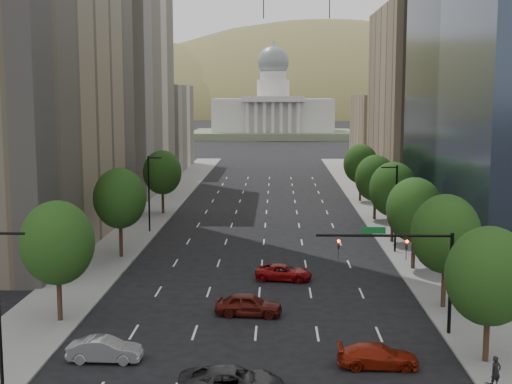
# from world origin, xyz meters

# --- Properties ---
(sidewalk_left) EXTENTS (6.00, 200.00, 0.15)m
(sidewalk_left) POSITION_xyz_m (-15.50, 60.00, 0.07)
(sidewalk_left) COLOR slate
(sidewalk_left) RESTS_ON ground
(sidewalk_right) EXTENTS (6.00, 200.00, 0.15)m
(sidewalk_right) POSITION_xyz_m (15.50, 60.00, 0.07)
(sidewalk_right) COLOR slate
(sidewalk_right) RESTS_ON ground
(midrise_cream_left) EXTENTS (14.00, 30.00, 35.00)m
(midrise_cream_left) POSITION_xyz_m (-25.00, 103.00, 17.50)
(midrise_cream_left) COLOR beige
(midrise_cream_left) RESTS_ON ground
(filler_left) EXTENTS (14.00, 26.00, 18.00)m
(filler_left) POSITION_xyz_m (-25.00, 136.00, 9.00)
(filler_left) COLOR beige
(filler_left) RESTS_ON ground
(parking_tan_right) EXTENTS (14.00, 30.00, 30.00)m
(parking_tan_right) POSITION_xyz_m (25.00, 100.00, 15.00)
(parking_tan_right) COLOR #8C7759
(parking_tan_right) RESTS_ON ground
(filler_right) EXTENTS (14.00, 26.00, 16.00)m
(filler_right) POSITION_xyz_m (25.00, 133.00, 8.00)
(filler_right) COLOR #8C7759
(filler_right) RESTS_ON ground
(tree_right_0) EXTENTS (5.20, 5.20, 8.39)m
(tree_right_0) POSITION_xyz_m (14.00, 25.00, 5.39)
(tree_right_0) COLOR #382316
(tree_right_0) RESTS_ON ground
(tree_right_1) EXTENTS (5.20, 5.20, 8.75)m
(tree_right_1) POSITION_xyz_m (14.00, 36.00, 5.75)
(tree_right_1) COLOR #382316
(tree_right_1) RESTS_ON ground
(tree_right_2) EXTENTS (5.20, 5.20, 8.61)m
(tree_right_2) POSITION_xyz_m (14.00, 48.00, 5.60)
(tree_right_2) COLOR #382316
(tree_right_2) RESTS_ON ground
(tree_right_3) EXTENTS (5.20, 5.20, 8.89)m
(tree_right_3) POSITION_xyz_m (14.00, 60.00, 5.89)
(tree_right_3) COLOR #382316
(tree_right_3) RESTS_ON ground
(tree_right_4) EXTENTS (5.20, 5.20, 8.46)m
(tree_right_4) POSITION_xyz_m (14.00, 74.00, 5.46)
(tree_right_4) COLOR #382316
(tree_right_4) RESTS_ON ground
(tree_right_5) EXTENTS (5.20, 5.20, 8.75)m
(tree_right_5) POSITION_xyz_m (14.00, 90.00, 5.75)
(tree_right_5) COLOR #382316
(tree_right_5) RESTS_ON ground
(tree_left_0) EXTENTS (5.20, 5.20, 8.75)m
(tree_left_0) POSITION_xyz_m (-14.00, 32.00, 5.75)
(tree_left_0) COLOR #382316
(tree_left_0) RESTS_ON ground
(tree_left_1) EXTENTS (5.20, 5.20, 8.97)m
(tree_left_1) POSITION_xyz_m (-14.00, 52.00, 5.96)
(tree_left_1) COLOR #382316
(tree_left_1) RESTS_ON ground
(tree_left_2) EXTENTS (5.20, 5.20, 8.68)m
(tree_left_2) POSITION_xyz_m (-14.00, 78.00, 5.68)
(tree_left_2) COLOR #382316
(tree_left_2) RESTS_ON ground
(streetlight_rn) EXTENTS (1.70, 0.20, 9.00)m
(streetlight_rn) POSITION_xyz_m (13.44, 55.00, 4.84)
(streetlight_rn) COLOR black
(streetlight_rn) RESTS_ON ground
(streetlight_ls) EXTENTS (1.70, 0.20, 9.00)m
(streetlight_ls) POSITION_xyz_m (-13.44, 20.00, 4.84)
(streetlight_ls) COLOR black
(streetlight_ls) RESTS_ON ground
(streetlight_ln) EXTENTS (1.70, 0.20, 9.00)m
(streetlight_ln) POSITION_xyz_m (-13.44, 65.00, 4.84)
(streetlight_ln) COLOR black
(streetlight_ln) RESTS_ON ground
(traffic_signal) EXTENTS (9.12, 0.40, 7.38)m
(traffic_signal) POSITION_xyz_m (10.53, 30.00, 5.17)
(traffic_signal) COLOR black
(traffic_signal) RESTS_ON ground
(capitol) EXTENTS (60.00, 40.00, 35.20)m
(capitol) POSITION_xyz_m (0.00, 249.71, 8.58)
(capitol) COLOR #596647
(capitol) RESTS_ON ground
(foothills) EXTENTS (720.00, 413.00, 263.00)m
(foothills) POSITION_xyz_m (34.67, 599.39, -37.78)
(foothills) COLOR olive
(foothills) RESTS_ON ground
(car_dkgrey) EXTENTS (5.82, 2.91, 1.58)m
(car_dkgrey) POSITION_xyz_m (-1.00, 19.83, 0.79)
(car_dkgrey) COLOR #28282A
(car_dkgrey) RESTS_ON ground
(car_red_near) EXTENTS (4.83, 1.99, 1.40)m
(car_red_near) POSITION_xyz_m (7.42, 24.17, 0.70)
(car_red_near) COLOR maroon
(car_red_near) RESTS_ON ground
(car_maroon) EXTENTS (5.05, 2.42, 1.67)m
(car_maroon) POSITION_xyz_m (-0.63, 33.88, 0.83)
(car_maroon) COLOR #49110C
(car_maroon) RESTS_ON ground
(car_silver) EXTENTS (4.50, 1.64, 1.47)m
(car_silver) POSITION_xyz_m (-9.00, 24.64, 0.74)
(car_silver) COLOR gray
(car_silver) RESTS_ON ground
(car_red_far) EXTENTS (5.21, 2.89, 1.38)m
(car_red_far) POSITION_xyz_m (2.03, 43.94, 0.69)
(car_red_far) COLOR maroon
(car_red_far) RESTS_ON ground
(cyclist) EXTENTS (1.22, 1.77, 2.23)m
(cyclist) POSITION_xyz_m (13.00, 19.84, 0.90)
(cyclist) COLOR black
(cyclist) RESTS_ON sidewalk_right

